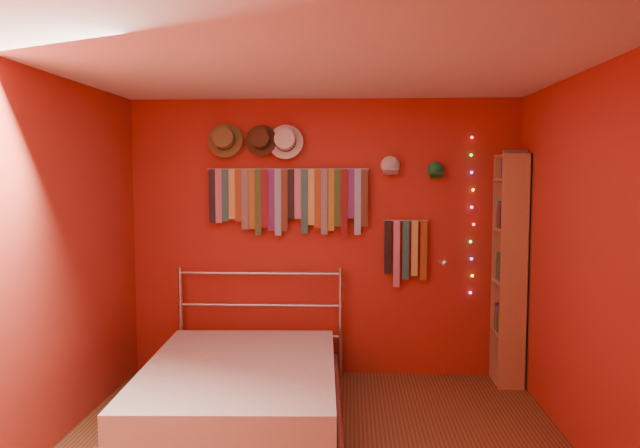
% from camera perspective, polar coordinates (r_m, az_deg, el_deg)
% --- Properties ---
extents(back_wall, '(3.50, 0.02, 2.50)m').
position_cam_1_polar(back_wall, '(5.66, 0.35, -1.28)').
color(back_wall, maroon).
rests_on(back_wall, ground).
extents(right_wall, '(0.02, 3.50, 2.50)m').
position_cam_1_polar(right_wall, '(4.20, 23.91, -3.79)').
color(right_wall, maroon).
rests_on(right_wall, ground).
extents(left_wall, '(0.02, 3.50, 2.50)m').
position_cam_1_polar(left_wall, '(4.39, -24.23, -3.44)').
color(left_wall, maroon).
rests_on(left_wall, ground).
extents(ceiling, '(3.50, 3.50, 0.02)m').
position_cam_1_polar(ceiling, '(3.93, -0.77, 14.36)').
color(ceiling, white).
rests_on(ceiling, back_wall).
extents(tie_rack, '(1.45, 0.03, 0.61)m').
position_cam_1_polar(tie_rack, '(5.59, -2.86, 2.45)').
color(tie_rack, silver).
rests_on(tie_rack, back_wall).
extents(small_tie_rack, '(0.40, 0.03, 0.60)m').
position_cam_1_polar(small_tie_rack, '(5.62, 7.84, -2.23)').
color(small_tie_rack, silver).
rests_on(small_tie_rack, back_wall).
extents(fedora_olive, '(0.32, 0.17, 0.31)m').
position_cam_1_polar(fedora_olive, '(5.64, -8.75, 7.68)').
color(fedora_olive, brown).
rests_on(fedora_olive, back_wall).
extents(fedora_brown, '(0.29, 0.16, 0.28)m').
position_cam_1_polar(fedora_brown, '(5.59, -5.47, 7.69)').
color(fedora_brown, '#402717').
rests_on(fedora_brown, back_wall).
extents(fedora_white, '(0.31, 0.17, 0.31)m').
position_cam_1_polar(fedora_white, '(5.56, -3.20, 7.62)').
color(fedora_white, silver).
rests_on(fedora_white, back_wall).
extents(cap_white, '(0.18, 0.22, 0.18)m').
position_cam_1_polar(cap_white, '(5.58, 6.44, 5.32)').
color(cap_white, silver).
rests_on(cap_white, back_wall).
extents(cap_green, '(0.16, 0.20, 0.16)m').
position_cam_1_polar(cap_green, '(5.62, 10.50, 4.88)').
color(cap_green, '#1A753B').
rests_on(cap_green, back_wall).
extents(fairy_lights, '(0.06, 0.02, 1.41)m').
position_cam_1_polar(fairy_lights, '(5.70, 13.71, 0.73)').
color(fairy_lights, '#FF3333').
rests_on(fairy_lights, back_wall).
extents(reading_lamp, '(0.07, 0.29, 0.09)m').
position_cam_1_polar(reading_lamp, '(5.51, 11.29, -3.48)').
color(reading_lamp, silver).
rests_on(reading_lamp, back_wall).
extents(bookshelf, '(0.25, 0.34, 2.00)m').
position_cam_1_polar(bookshelf, '(5.64, 17.36, -3.89)').
color(bookshelf, '#9E6747').
rests_on(bookshelf, ground).
extents(bed, '(1.57, 2.08, 0.99)m').
position_cam_1_polar(bed, '(4.84, -7.30, -14.79)').
color(bed, silver).
rests_on(bed, ground).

